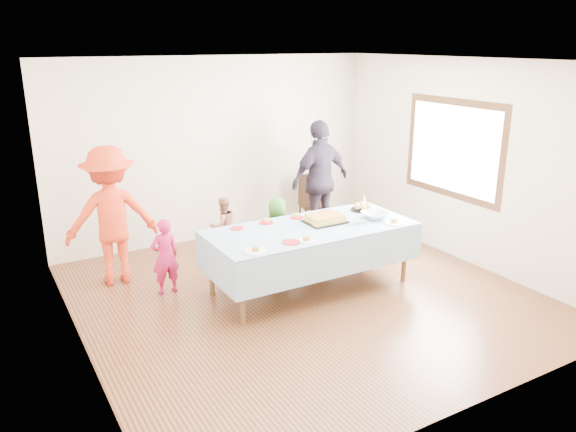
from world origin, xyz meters
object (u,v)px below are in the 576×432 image
party_table (311,231)px  adult_left (111,216)px  birthday_cake (325,219)px  dining_chair (311,199)px

party_table → adult_left: adult_left is taller
party_table → birthday_cake: size_ratio=5.10×
birthday_cake → adult_left: adult_left is taller
party_table → adult_left: (-2.01, 1.38, 0.13)m
birthday_cake → dining_chair: (0.98, 1.85, -0.33)m
party_table → dining_chair: (1.23, 1.92, -0.24)m
party_table → dining_chair: size_ratio=2.86×
party_table → dining_chair: 2.29m
party_table → adult_left: size_ratio=1.46×
party_table → birthday_cake: birthday_cake is taller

